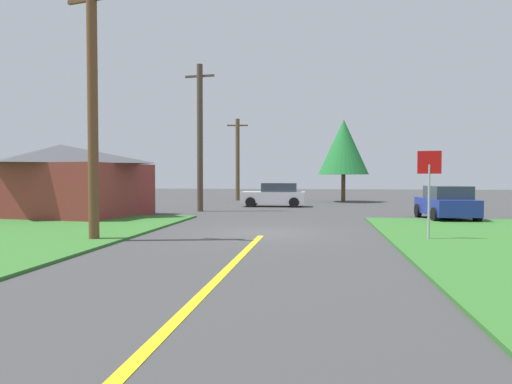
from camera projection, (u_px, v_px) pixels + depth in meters
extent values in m
plane|color=#3C3C3C|center=(264.00, 233.00, 17.09)|extent=(120.00, 120.00, 0.00)
cube|color=yellow|center=(216.00, 281.00, 9.17)|extent=(0.20, 14.00, 0.01)
cylinder|color=#9EA0A8|center=(429.00, 203.00, 14.80)|extent=(0.07, 0.07, 2.45)
cube|color=red|center=(429.00, 162.00, 14.76)|extent=(0.73, 0.11, 0.73)
cube|color=navy|center=(446.00, 206.00, 22.13)|extent=(2.19, 4.06, 0.76)
cube|color=#2D3842|center=(448.00, 192.00, 21.90)|extent=(1.83, 2.28, 0.60)
cylinder|color=black|center=(418.00, 211.00, 23.54)|extent=(0.27, 0.69, 0.68)
cylinder|color=black|center=(456.00, 211.00, 23.42)|extent=(0.27, 0.69, 0.68)
cylinder|color=black|center=(435.00, 215.00, 20.87)|extent=(0.27, 0.69, 0.68)
cylinder|color=black|center=(477.00, 215.00, 20.75)|extent=(0.27, 0.69, 0.68)
cube|color=silver|center=(273.00, 197.00, 31.92)|extent=(4.33, 1.88, 0.76)
cube|color=#2D3842|center=(279.00, 187.00, 31.85)|extent=(2.39, 1.64, 0.60)
cylinder|color=black|center=(250.00, 202.00, 31.23)|extent=(0.68, 0.23, 0.68)
cylinder|color=black|center=(254.00, 201.00, 33.01)|extent=(0.68, 0.23, 0.68)
cylinder|color=black|center=(294.00, 202.00, 30.86)|extent=(0.68, 0.23, 0.68)
cylinder|color=black|center=(295.00, 201.00, 32.64)|extent=(0.68, 0.23, 0.68)
cylinder|color=brown|center=(93.00, 110.00, 14.75)|extent=(0.33, 0.33, 8.33)
cylinder|color=#4C3C2F|center=(200.00, 138.00, 27.41)|extent=(0.35, 0.35, 8.67)
cube|color=#4C3C2F|center=(200.00, 76.00, 27.28)|extent=(1.80, 0.32, 0.12)
cylinder|color=brown|center=(238.00, 160.00, 40.12)|extent=(0.36, 0.36, 7.04)
cube|color=brown|center=(238.00, 125.00, 40.02)|extent=(1.80, 0.32, 0.12)
cylinder|color=brown|center=(343.00, 188.00, 37.79)|extent=(0.34, 0.34, 2.24)
cone|color=#1F722F|center=(344.00, 147.00, 37.68)|extent=(4.06, 4.06, 4.47)
cube|color=maroon|center=(61.00, 190.00, 24.08)|extent=(8.56, 6.74, 2.72)
pyramid|color=#3F3F44|center=(61.00, 154.00, 24.02)|extent=(8.56, 6.74, 1.00)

